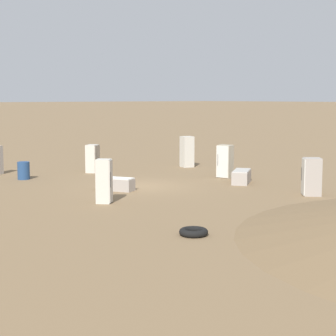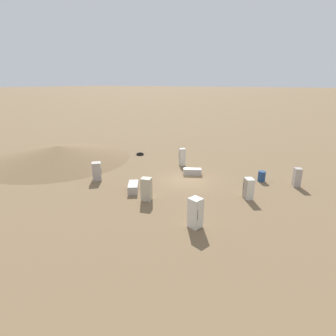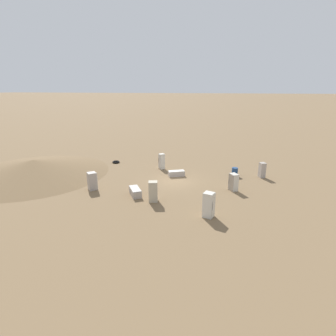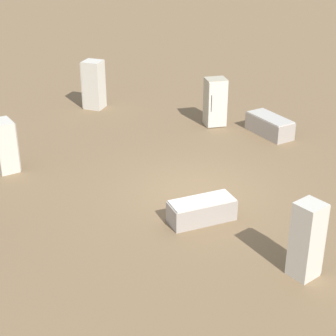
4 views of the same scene
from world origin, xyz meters
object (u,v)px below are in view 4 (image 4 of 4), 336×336
discarded_fridge_2 (93,85)px  discarded_fridge_6 (215,102)px  discarded_fridge_1 (5,146)px  discarded_fridge_7 (307,240)px  discarded_fridge_3 (202,210)px  discarded_fridge_4 (270,126)px

discarded_fridge_2 → discarded_fridge_6: bearing=-92.1°
discarded_fridge_1 → discarded_fridge_7: 9.77m
discarded_fridge_7 → discarded_fridge_3: bearing=-176.2°
discarded_fridge_7 → discarded_fridge_2: bearing=169.4°
discarded_fridge_1 → discarded_fridge_7: discarded_fridge_7 is taller
discarded_fridge_1 → discarded_fridge_3: discarded_fridge_1 is taller
discarded_fridge_7 → discarded_fridge_1: bearing=-162.8°
discarded_fridge_1 → discarded_fridge_6: (-6.55, -4.28, 0.08)m
discarded_fridge_4 → discarded_fridge_3: bearing=34.5°
discarded_fridge_4 → discarded_fridge_7: 8.46m
discarded_fridge_3 → discarded_fridge_7: discarded_fridge_7 is taller
discarded_fridge_1 → discarded_fridge_6: size_ratio=0.91×
discarded_fridge_6 → discarded_fridge_7: 9.46m
discarded_fridge_6 → discarded_fridge_7: discarded_fridge_7 is taller
discarded_fridge_2 → discarded_fridge_7: 12.84m
discarded_fridge_3 → discarded_fridge_7: 3.27m
discarded_fridge_3 → discarded_fridge_4: (-2.41, -6.20, 0.03)m
discarded_fridge_3 → discarded_fridge_7: size_ratio=1.02×
discarded_fridge_1 → discarded_fridge_6: bearing=87.8°
discarded_fridge_1 → discarded_fridge_2: discarded_fridge_2 is taller
discarded_fridge_4 → discarded_fridge_6: size_ratio=1.09×
discarded_fridge_1 → discarded_fridge_7: size_ratio=0.89×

